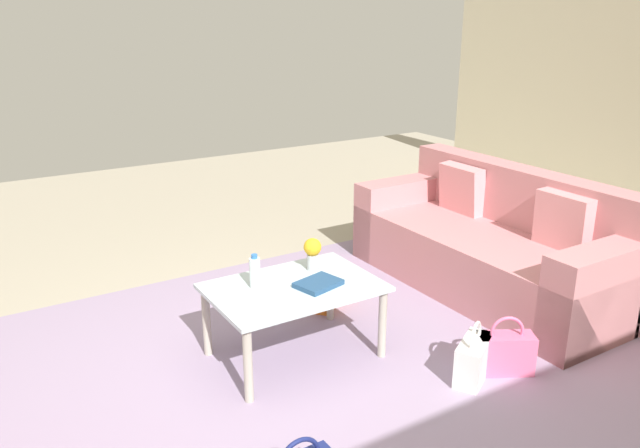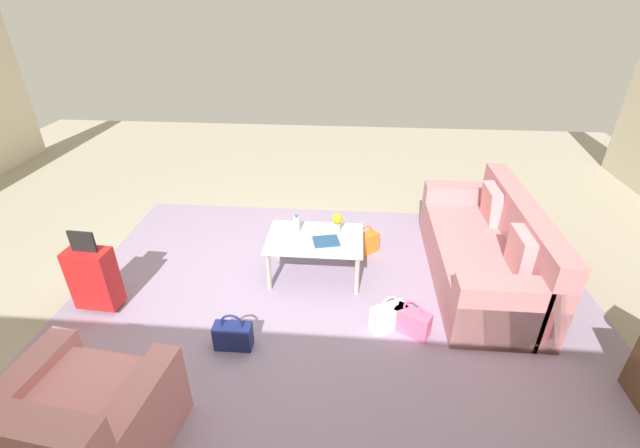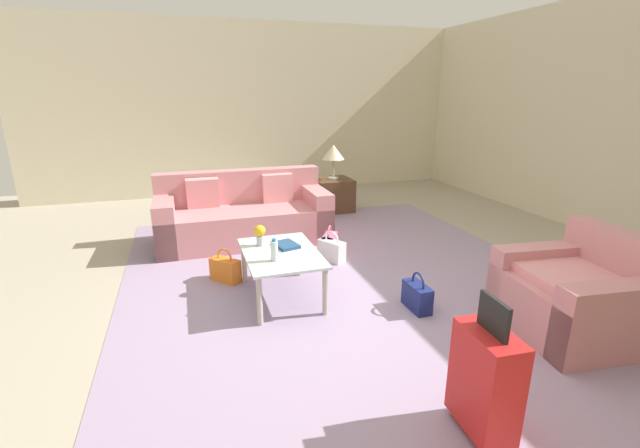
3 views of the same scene
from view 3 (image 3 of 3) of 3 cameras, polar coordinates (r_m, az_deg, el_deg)
The scene contains 16 objects.
ground_plane at distance 3.94m, azimuth 3.49°, elevation -11.20°, with size 12.00×12.00×0.00m, color #A89E89.
wall_left at distance 8.39m, azimuth -9.28°, elevation 14.81°, with size 0.12×8.00×3.10m, color beige.
area_rug at distance 4.51m, azimuth 3.11°, elevation -7.32°, with size 5.20×4.40×0.01m, color #9984A3.
couch at distance 5.68m, azimuth -10.19°, elevation 0.94°, with size 0.91×2.16×0.89m.
armchair at distance 4.07m, azimuth 31.45°, elevation -8.37°, with size 1.10×1.03×0.83m.
coffee_table at distance 3.99m, azimuth -5.23°, elevation -4.53°, with size 0.98×0.67×0.46m.
water_bottle at distance 3.73m, azimuth -6.12°, elevation -3.55°, with size 0.06×0.06×0.20m.
coffee_table_book at distance 4.09m, azimuth -4.54°, elevation -2.81°, with size 0.25×0.19×0.03m, color navy.
flower_vase at distance 4.10m, azimuth -8.02°, elevation -1.25°, with size 0.11×0.11×0.21m.
side_table at distance 7.01m, azimuth 1.74°, elevation 3.93°, with size 0.58×0.58×0.53m, color #513823.
table_lamp at distance 6.88m, azimuth 1.79°, elevation 9.46°, with size 0.35×0.35×0.55m.
suitcase_red at distance 2.67m, azimuth 21.18°, elevation -18.74°, with size 0.41×0.25×0.85m.
handbag_white at distance 4.94m, azimuth 1.57°, elevation -3.48°, with size 0.35×0.28×0.36m.
handbag_orange at distance 4.52m, azimuth -12.51°, elevation -5.93°, with size 0.33×0.31×0.36m.
handbag_pink at distance 5.13m, azimuth 1.27°, elevation -2.65°, with size 0.35×0.28×0.36m.
handbag_navy at distance 3.97m, azimuth 12.81°, elevation -9.35°, with size 0.32×0.14×0.36m.
Camera 3 is at (3.22, -1.28, 1.88)m, focal length 24.00 mm.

